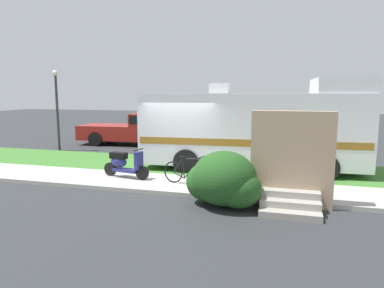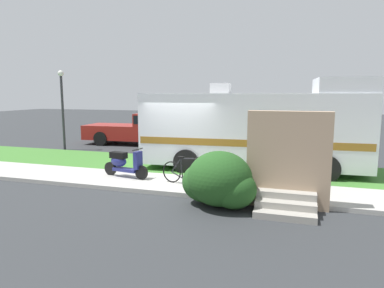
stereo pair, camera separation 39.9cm
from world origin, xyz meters
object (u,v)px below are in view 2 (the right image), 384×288
(scooter, at_px, (124,163))
(pickup_truck_near, at_px, (145,128))
(street_lamp_post, at_px, (62,102))
(bottle_spare, at_px, (305,188))
(bicycle, at_px, (186,172))
(motorhome_rv, at_px, (256,128))
(bottle_green, at_px, (251,187))

(scooter, height_order, pickup_truck_near, pickup_truck_near)
(scooter, relative_size, street_lamp_post, 0.43)
(street_lamp_post, bearing_deg, bottle_spare, -22.48)
(street_lamp_post, bearing_deg, bicycle, -31.54)
(motorhome_rv, distance_m, scooter, 4.84)
(bottle_green, height_order, street_lamp_post, street_lamp_post)
(pickup_truck_near, distance_m, bottle_green, 10.41)
(scooter, xyz_separation_m, bottle_green, (4.19, -0.36, -0.35))
(motorhome_rv, xyz_separation_m, scooter, (-3.88, -2.72, -1.00))
(scooter, relative_size, pickup_truck_near, 0.30)
(motorhome_rv, relative_size, scooter, 4.71)
(pickup_truck_near, height_order, street_lamp_post, street_lamp_post)
(motorhome_rv, bearing_deg, pickup_truck_near, 144.66)
(bottle_green, distance_m, street_lamp_post, 11.38)
(scooter, relative_size, bottle_spare, 5.58)
(pickup_truck_near, relative_size, bottle_green, 21.86)
(street_lamp_post, bearing_deg, pickup_truck_near, 41.92)
(scooter, relative_size, bicycle, 1.03)
(bottle_green, bearing_deg, motorhome_rv, 95.69)
(bicycle, relative_size, bottle_spare, 5.44)
(street_lamp_post, bearing_deg, bottle_green, -26.45)
(pickup_truck_near, distance_m, bottle_spare, 11.26)
(pickup_truck_near, relative_size, bottle_spare, 18.61)
(bicycle, distance_m, pickup_truck_near, 9.19)
(bicycle, xyz_separation_m, bottle_spare, (3.39, 0.21, -0.24))
(scooter, distance_m, pickup_truck_near, 7.89)
(bottle_green, height_order, bottle_spare, bottle_spare)
(pickup_truck_near, bearing_deg, scooter, -69.85)
(motorhome_rv, bearing_deg, bottle_green, -84.31)
(bottle_green, bearing_deg, street_lamp_post, 153.55)
(motorhome_rv, height_order, street_lamp_post, street_lamp_post)
(bottle_green, bearing_deg, scooter, 175.04)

